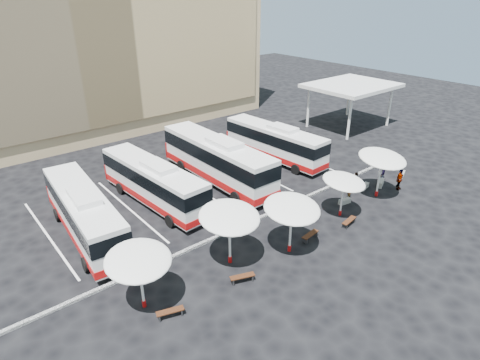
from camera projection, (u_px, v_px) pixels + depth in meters
ground at (256, 225)px, 28.90m from camera, size 120.00×120.00×0.00m
sandstone_building at (72, 15)px, 45.56m from camera, size 42.00×18.25×29.60m
service_canopy at (352, 87)px, 47.52m from camera, size 10.00×8.00×5.20m
curb_divider at (251, 221)px, 29.22m from camera, size 34.00×0.25×0.15m
bay_lines at (194, 187)px, 34.46m from camera, size 24.15×12.00×0.01m
bus_0 at (84, 212)px, 26.86m from camera, size 3.36×11.71×3.67m
bus_1 at (153, 181)px, 31.14m from camera, size 3.29×11.67×3.66m
bus_2 at (217, 159)px, 34.63m from camera, size 3.09×13.03×4.13m
bus_3 at (275, 141)px, 39.25m from camera, size 3.17×11.58×3.63m
sunshade_0 at (138, 261)px, 20.24m from camera, size 3.51×3.55×3.56m
sunshade_1 at (229, 217)px, 23.60m from camera, size 3.85×3.90×3.85m
sunshade_2 at (292, 209)px, 24.72m from camera, size 4.16×4.19×3.72m
sunshade_3 at (344, 182)px, 29.00m from camera, size 4.11×4.13×3.28m
sunshade_4 at (382, 159)px, 31.54m from camera, size 3.75×3.80×3.90m
wood_bench_0 at (170, 312)px, 20.70m from camera, size 1.49×0.82×0.44m
wood_bench_1 at (242, 277)px, 23.18m from camera, size 1.51×0.88×0.45m
wood_bench_2 at (310, 235)px, 27.10m from camera, size 1.54×0.59×0.46m
wood_bench_3 at (349, 221)px, 28.72m from camera, size 1.54×0.63×0.46m
conc_bench_0 at (345, 201)px, 31.72m from camera, size 1.10×0.52×0.40m
conc_bench_1 at (365, 186)px, 34.09m from camera, size 1.14×0.59×0.41m
conc_bench_2 at (380, 183)px, 34.58m from camera, size 1.34×0.89×0.48m
conc_bench_3 at (402, 174)px, 36.33m from camera, size 1.12×0.71×0.40m
passenger_0 at (350, 189)px, 32.36m from camera, size 0.65×0.65×1.53m
passenger_1 at (356, 181)px, 33.79m from camera, size 0.94×0.92×1.53m
passenger_2 at (400, 179)px, 33.65m from camera, size 1.10×0.50×1.84m
passenger_3 at (383, 171)px, 35.47m from camera, size 1.14×0.91×1.54m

